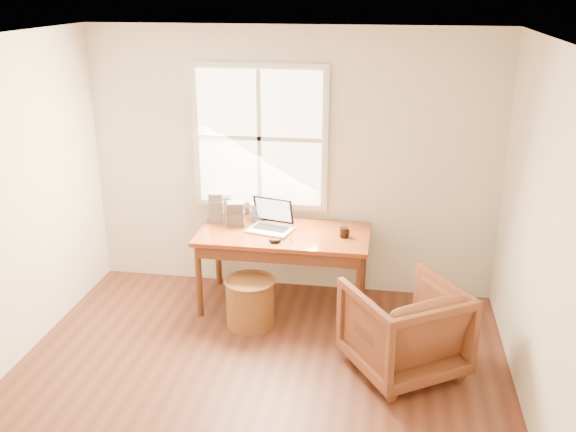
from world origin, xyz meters
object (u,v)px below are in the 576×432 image
(armchair, at_px, (404,328))
(cd_stack_a, at_px, (223,207))
(laptop, at_px, (270,216))
(desk, at_px, (284,234))
(wicker_stool, at_px, (250,303))
(coffee_mug, at_px, (344,232))

(armchair, relative_size, cd_stack_a, 3.10)
(cd_stack_a, bearing_deg, laptop, -24.74)
(desk, xyz_separation_m, armchair, (1.13, -0.95, -0.35))
(wicker_stool, bearing_deg, laptop, 76.79)
(coffee_mug, bearing_deg, laptop, -158.85)
(desk, height_order, armchair, armchair)
(wicker_stool, height_order, cd_stack_a, cd_stack_a)
(laptop, bearing_deg, cd_stack_a, 169.60)
(desk, xyz_separation_m, coffee_mug, (0.57, -0.02, 0.07))
(desk, relative_size, laptop, 3.86)
(desk, height_order, cd_stack_a, cd_stack_a)
(wicker_stool, relative_size, laptop, 1.05)
(desk, bearing_deg, laptop, 175.24)
(laptop, xyz_separation_m, coffee_mug, (0.70, -0.03, -0.10))
(cd_stack_a, bearing_deg, coffee_mug, -12.63)
(desk, distance_m, coffee_mug, 0.57)
(desk, distance_m, wicker_stool, 0.71)
(wicker_stool, xyz_separation_m, laptop, (0.10, 0.45, 0.68))
(armchair, distance_m, wicker_stool, 1.47)
(desk, height_order, coffee_mug, coffee_mug)
(laptop, bearing_deg, coffee_mug, 11.50)
(armchair, xyz_separation_m, wicker_stool, (-1.36, 0.52, -0.16))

